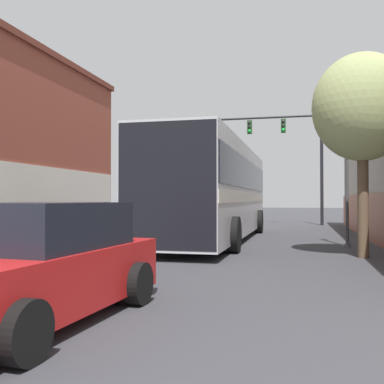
% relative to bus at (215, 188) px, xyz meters
% --- Properties ---
extents(lane_center_line, '(0.14, 41.25, 0.01)m').
position_rel_bus_xyz_m(lane_center_line, '(-2.08, -0.01, -1.87)').
color(lane_center_line, silver).
rests_on(lane_center_line, ground_plane).
extents(bus, '(2.78, 12.08, 3.34)m').
position_rel_bus_xyz_m(bus, '(0.00, 0.00, 0.00)').
color(bus, '#B7B7BC').
rests_on(bus, ground_plane).
extents(hatchback_foreground, '(2.10, 3.96, 1.42)m').
position_rel_bus_xyz_m(hatchback_foreground, '(-0.08, -11.11, -1.21)').
color(hatchback_foreground, red).
rests_on(hatchback_foreground, ground_plane).
extents(parked_car_left_mid, '(2.30, 4.22, 1.36)m').
position_rel_bus_xyz_m(parked_car_left_mid, '(-6.06, 1.57, -1.23)').
color(parked_car_left_mid, silver).
rests_on(parked_car_left_mid, ground_plane).
extents(traffic_signal_gantry, '(7.22, 0.36, 6.57)m').
position_rel_bus_xyz_m(traffic_signal_gantry, '(1.81, 10.60, 2.98)').
color(traffic_signal_gantry, black).
rests_on(traffic_signal_gantry, ground_plane).
extents(street_lamp, '(0.28, 0.28, 4.24)m').
position_rel_bus_xyz_m(street_lamp, '(4.41, -1.24, 0.41)').
color(street_lamp, '#47474C').
rests_on(street_lamp, ground_plane).
extents(street_tree_near, '(2.49, 2.24, 5.17)m').
position_rel_bus_xyz_m(street_tree_near, '(4.54, -3.93, 1.89)').
color(street_tree_near, brown).
rests_on(street_tree_near, ground_plane).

